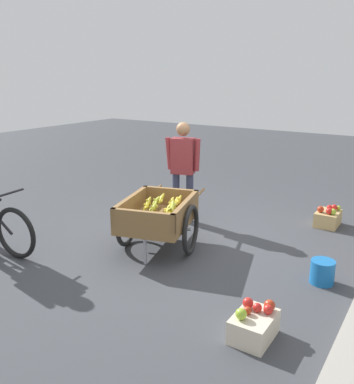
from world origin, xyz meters
TOP-DOWN VIEW (x-y plane):
  - ground_plane at (0.00, 0.00)m, footprint 24.00×24.00m
  - fruit_cart at (0.35, -0.25)m, footprint 1.79×1.19m
  - vendor_person at (-0.75, -0.57)m, footprint 0.29×0.54m
  - plastic_bucket at (0.13, 1.79)m, footprint 0.26×0.26m
  - apple_crate at (1.46, 1.54)m, footprint 0.44×0.32m
  - mixed_fruit_crate at (-1.75, 1.40)m, footprint 0.44×0.32m

SIDE VIEW (x-z plane):
  - ground_plane at x=0.00m, z-range 0.00..0.00m
  - apple_crate at x=1.46m, z-range -0.03..0.29m
  - plastic_bucket at x=0.13m, z-range 0.00..0.26m
  - mixed_fruit_crate at x=-1.75m, z-range -0.03..0.29m
  - fruit_cart at x=0.35m, z-range 0.07..0.81m
  - vendor_person at x=-0.75m, z-range 0.14..1.68m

